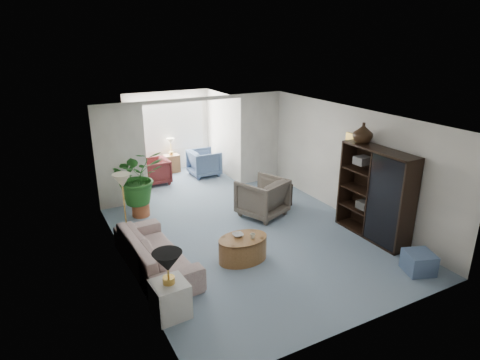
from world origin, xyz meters
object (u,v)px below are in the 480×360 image
end_table (170,299)px  entertainment_cabinet (375,194)px  sunroom_chair_maroon (155,171)px  sunroom_table (172,163)px  coffee_bowl (238,235)px  coffee_cup (253,236)px  sunroom_chair_blue (204,163)px  floor_lamp (122,181)px  wingback_chair (262,197)px  table_lamp (168,262)px  framed_picture (356,145)px  sofa (156,252)px  cabinet_urn (363,133)px  plant_pot (141,209)px  coffee_table (243,249)px  side_table_dark (280,194)px  ottoman (419,262)px

end_table → entertainment_cabinet: 4.59m
sunroom_chair_maroon → sunroom_table: (0.75, 0.75, -0.08)m
coffee_bowl → coffee_cup: coffee_cup is taller
entertainment_cabinet → sunroom_chair_blue: (-1.50, 5.21, -0.55)m
floor_lamp → coffee_bowl: size_ratio=1.80×
coffee_bowl → wingback_chair: (1.39, 1.45, -0.03)m
coffee_cup → end_table: bearing=-156.7°
floor_lamp → entertainment_cabinet: 5.05m
wingback_chair → table_lamp: bearing=17.1°
framed_picture → coffee_bowl: bearing=-172.7°
sofa → wingback_chair: wingback_chair is taller
coffee_bowl → entertainment_cabinet: size_ratio=0.11×
end_table → sunroom_table: end_table is taller
end_table → table_lamp: table_lamp is taller
entertainment_cabinet → cabinet_urn: (0.00, 0.50, 1.15)m
sofa → plant_pot: size_ratio=5.60×
sofa → coffee_table: size_ratio=2.36×
table_lamp → wingback_chair: (3.05, 2.45, -0.46)m
framed_picture → sofa: framed_picture is taller
wingback_chair → sunroom_chair_maroon: size_ratio=1.26×
plant_pot → end_table: bearing=-98.7°
side_table_dark → coffee_cup: bearing=-134.2°
sofa → floor_lamp: 1.71m
plant_pot → floor_lamp: bearing=-119.7°
floor_lamp → coffee_cup: floor_lamp is taller
entertainment_cabinet → plant_pot: 5.17m
table_lamp → ottoman: 4.40m
coffee_bowl → cabinet_urn: (2.86, -0.00, 1.61)m
table_lamp → side_table_dark: size_ratio=0.79×
floor_lamp → entertainment_cabinet: size_ratio=0.19×
cabinet_urn → sunroom_table: bearing=112.5°
end_table → sunroom_chair_blue: sunroom_chair_blue is taller
wingback_chair → sunroom_table: 4.08m
plant_pot → sunroom_chair_blue: (2.44, 1.96, 0.22)m
coffee_table → side_table_dark: 2.75m
sofa → wingback_chair: 3.06m
end_table → cabinet_urn: (4.52, 0.99, 1.80)m
plant_pot → sunroom_table: bearing=58.0°
coffee_table → cabinet_urn: size_ratio=2.26×
framed_picture → wingback_chair: bearing=148.3°
sunroom_table → sunroom_chair_maroon: bearing=-135.0°
sunroom_chair_blue → sunroom_table: bearing=45.0°
coffee_bowl → plant_pot: size_ratio=0.50×
floor_lamp → ottoman: 5.71m
table_lamp → coffee_cup: (1.86, 0.80, -0.41)m
plant_pot → cabinet_urn: bearing=-34.8°
sofa → side_table_dark: 3.82m
coffee_table → wingback_chair: (1.34, 1.55, 0.22)m
floor_lamp → plant_pot: 1.55m
framed_picture → sofa: 4.75m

